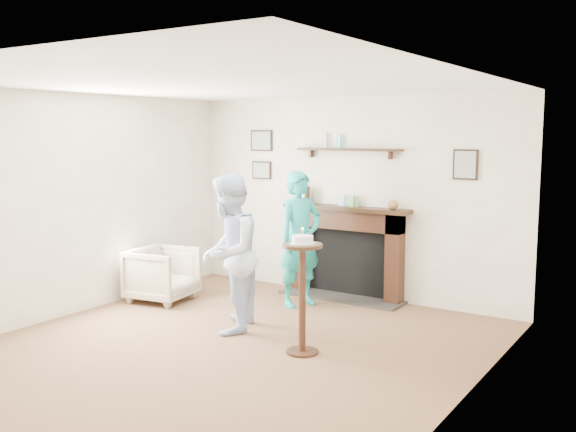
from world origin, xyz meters
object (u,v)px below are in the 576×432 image
Objects in this scene: armchair at (163,301)px; pedestal_table at (302,276)px; man at (229,330)px; woman at (300,305)px.

pedestal_table is at bearing -114.43° from armchair.
man is 1.25m from pedestal_table.
armchair is 0.45× the size of woman.
man is 1.02× the size of woman.
armchair is 1.70m from woman.
woman reaches higher than armchair.
man reaches higher than armchair.
pedestal_table is at bearing 56.57° from man.
man reaches higher than woman.
pedestal_table is (1.00, -0.17, 0.73)m from man.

